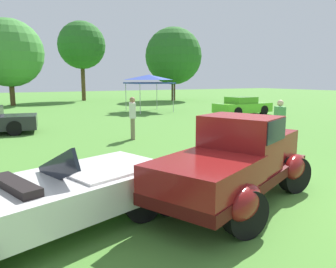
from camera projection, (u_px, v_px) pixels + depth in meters
ground_plane at (256, 200)px, 6.48m from camera, size 120.00×120.00×0.00m
feature_pickup_truck at (238, 160)px, 6.22m from camera, size 4.44×3.07×1.70m
neighbor_convertible at (52, 196)px, 5.09m from camera, size 4.66×2.94×1.40m
show_car_lime at (243, 106)px, 21.71m from camera, size 3.98×1.83×1.22m
spectator_by_row at (279, 123)px, 11.14m from camera, size 0.37×0.46×1.69m
spectator_far_side at (133, 117)px, 12.88m from camera, size 0.36×0.46×1.69m
canopy_tent_center_field at (149, 79)px, 23.92m from camera, size 2.94×2.94×2.71m
treeline_mid_left at (9, 53)px, 28.79m from camera, size 5.98×5.98×7.66m
treeline_center at (82, 45)px, 35.44m from camera, size 5.14×5.14×8.61m
treeline_mid_right at (173, 56)px, 36.01m from camera, size 6.26×6.26×8.04m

